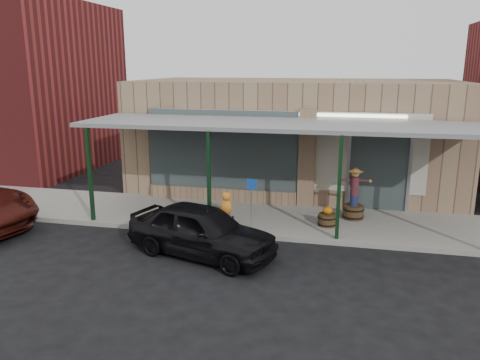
% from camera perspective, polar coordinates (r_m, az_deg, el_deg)
% --- Properties ---
extents(ground, '(120.00, 120.00, 0.00)m').
position_cam_1_polar(ground, '(11.36, 2.13, -10.94)').
color(ground, black).
rests_on(ground, ground).
extents(sidewalk, '(40.00, 3.20, 0.15)m').
position_cam_1_polar(sidewalk, '(14.64, 4.70, -4.87)').
color(sidewalk, gray).
rests_on(sidewalk, ground).
extents(storefront, '(12.00, 6.25, 4.20)m').
position_cam_1_polar(storefront, '(18.60, 6.78, 5.49)').
color(storefront, '#917859').
rests_on(storefront, ground).
extents(awning, '(12.00, 3.00, 3.04)m').
position_cam_1_polar(awning, '(13.94, 4.92, 6.58)').
color(awning, gray).
rests_on(awning, ground).
extents(block_buildings_near, '(61.00, 8.00, 8.00)m').
position_cam_1_polar(block_buildings_near, '(19.38, 13.26, 10.54)').
color(block_buildings_near, maroon).
rests_on(block_buildings_near, ground).
extents(barrel_scarecrow, '(0.98, 0.77, 1.63)m').
position_cam_1_polar(barrel_scarecrow, '(14.75, 13.70, -2.54)').
color(barrel_scarecrow, brown).
rests_on(barrel_scarecrow, sidewalk).
extents(barrel_pumpkin, '(0.55, 0.55, 0.63)m').
position_cam_1_polar(barrel_pumpkin, '(14.03, 10.58, -4.62)').
color(barrel_pumpkin, brown).
rests_on(barrel_pumpkin, sidewalk).
extents(handicap_sign, '(0.30, 0.10, 1.48)m').
position_cam_1_polar(handicap_sign, '(13.35, 1.41, -2.07)').
color(handicap_sign, gray).
rests_on(handicap_sign, sidewalk).
extents(parked_sedan, '(4.23, 2.69, 1.52)m').
position_cam_1_polar(parked_sedan, '(12.00, -4.70, -6.11)').
color(parked_sedan, black).
rests_on(parked_sedan, ground).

